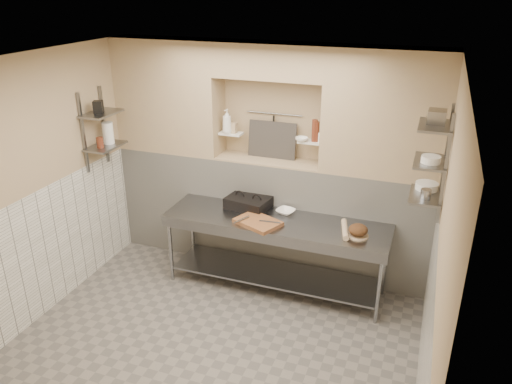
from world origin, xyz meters
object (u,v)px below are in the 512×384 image
at_px(prep_table, 275,240).
at_px(rolling_pin, 345,230).
at_px(bottle_soap, 227,121).
at_px(bread_loaf, 358,230).
at_px(mixing_bowl, 286,212).
at_px(panini_press, 248,203).
at_px(jug_left, 108,133).
at_px(bowl_alcove, 302,139).
at_px(cutting_board, 258,222).

distance_m(prep_table, rolling_pin, 0.85).
bearing_deg(bottle_soap, bread_loaf, -18.36).
bearing_deg(mixing_bowl, bread_loaf, -17.24).
bearing_deg(panini_press, jug_left, -161.62).
relative_size(mixing_bowl, bowl_alcove, 1.43).
xyz_separation_m(rolling_pin, bread_loaf, (0.15, -0.05, 0.04)).
bearing_deg(bread_loaf, cutting_board, -175.31).
height_order(cutting_board, bread_loaf, bread_loaf).
relative_size(panini_press, mixing_bowl, 2.60).
bearing_deg(bread_loaf, bowl_alcove, 144.84).
distance_m(prep_table, panini_press, 0.57).
xyz_separation_m(bread_loaf, bowl_alcove, (-0.81, 0.57, 0.76)).
bearing_deg(bottle_soap, prep_table, -33.13).
distance_m(cutting_board, bowl_alcove, 1.09).
xyz_separation_m(prep_table, jug_left, (-2.11, -0.05, 1.10)).
distance_m(cutting_board, bread_loaf, 1.11).
height_order(panini_press, cutting_board, panini_press).
relative_size(panini_press, rolling_pin, 1.30).
bearing_deg(cutting_board, bottle_soap, 133.66).
height_order(panini_press, mixing_bowl, panini_press).
bearing_deg(bowl_alcove, bottle_soap, 179.32).
relative_size(rolling_pin, bottle_soap, 1.43).
bearing_deg(cutting_board, rolling_pin, 8.06).
distance_m(prep_table, cutting_board, 0.36).
bearing_deg(cutting_board, bread_loaf, 4.69).
height_order(panini_press, bowl_alcove, bowl_alcove).
xyz_separation_m(bread_loaf, jug_left, (-3.06, 0.00, 0.77)).
bearing_deg(bowl_alcove, rolling_pin, -38.42).
distance_m(cutting_board, jug_left, 2.12).
height_order(panini_press, bottle_soap, bottle_soap).
bearing_deg(prep_table, bowl_alcove, 74.96).
distance_m(bottle_soap, bowl_alcove, 0.95).
xyz_separation_m(bowl_alcove, jug_left, (-2.25, -0.57, 0.01)).
xyz_separation_m(prep_table, bowl_alcove, (0.14, 0.51, 1.09)).
height_order(panini_press, bread_loaf, bread_loaf).
relative_size(cutting_board, bottle_soap, 1.65).
bearing_deg(prep_table, mixing_bowl, 76.45).
bearing_deg(mixing_bowl, bottle_soap, 160.47).
xyz_separation_m(rolling_pin, bowl_alcove, (-0.66, 0.52, 0.80)).
relative_size(cutting_board, jug_left, 1.87).
relative_size(prep_table, jug_left, 9.99).
relative_size(prep_table, bread_loaf, 12.56).
height_order(cutting_board, bottle_soap, bottle_soap).
bearing_deg(prep_table, panini_press, 152.00).
bearing_deg(cutting_board, panini_press, 124.69).
xyz_separation_m(prep_table, bread_loaf, (0.94, -0.06, 0.33)).
xyz_separation_m(prep_table, mixing_bowl, (0.05, 0.22, 0.28)).
bearing_deg(jug_left, prep_table, 1.46).
xyz_separation_m(panini_press, bowl_alcove, (0.55, 0.29, 0.77)).
xyz_separation_m(mixing_bowl, rolling_pin, (0.74, -0.23, 0.01)).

